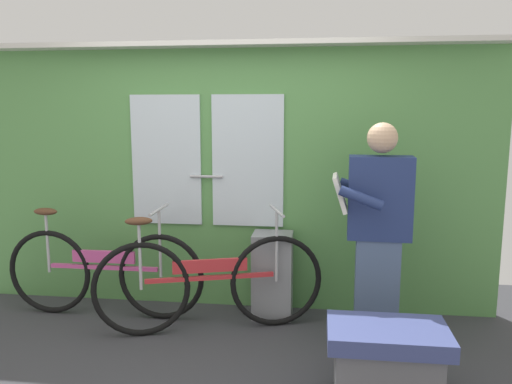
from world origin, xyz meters
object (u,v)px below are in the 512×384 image
object	(u,v)px
passenger_reading_newspaper	(377,230)
trash_bin_by_wall	(273,275)
bicycle_near_door	(103,272)
bench_seat_corner	(387,361)
bicycle_leaning_behind	(209,282)

from	to	relation	value
passenger_reading_newspaper	trash_bin_by_wall	bearing A→B (deg)	-24.58
passenger_reading_newspaper	bicycle_near_door	bearing A→B (deg)	-3.45
bench_seat_corner	bicycle_leaning_behind	bearing A→B (deg)	147.35
bicycle_leaning_behind	trash_bin_by_wall	distance (m)	0.58
bicycle_leaning_behind	bench_seat_corner	bearing A→B (deg)	-50.18
bicycle_near_door	passenger_reading_newspaper	bearing A→B (deg)	-5.45
trash_bin_by_wall	bench_seat_corner	size ratio (longest dim) A/B	1.00
bicycle_near_door	bench_seat_corner	size ratio (longest dim) A/B	2.40
bicycle_leaning_behind	bench_seat_corner	size ratio (longest dim) A/B	2.43
bicycle_near_door	bench_seat_corner	world-z (taller)	bicycle_near_door
bicycle_near_door	bicycle_leaning_behind	world-z (taller)	bicycle_leaning_behind
trash_bin_by_wall	bicycle_leaning_behind	bearing A→B (deg)	-142.11
passenger_reading_newspaper	bench_seat_corner	world-z (taller)	passenger_reading_newspaper
bicycle_leaning_behind	bicycle_near_door	bearing A→B (deg)	151.87
bicycle_near_door	trash_bin_by_wall	size ratio (longest dim) A/B	2.39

